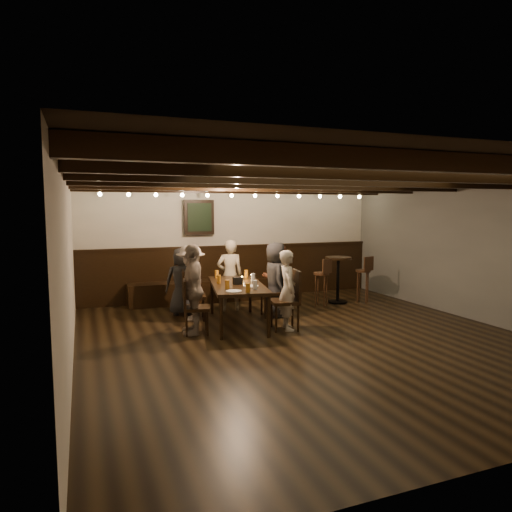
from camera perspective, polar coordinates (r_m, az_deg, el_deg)
name	(u,v)px	position (r m, az deg, el deg)	size (l,w,h in m)	color
room	(241,254)	(8.61, -1.88, 0.23)	(7.00, 7.00, 7.00)	black
dining_table	(237,287)	(7.60, -2.35, -3.92)	(1.16, 1.95, 0.69)	black
chair_left_near	(193,305)	(8.05, -7.87, -6.05)	(0.47, 0.47, 0.87)	black
chair_left_far	(195,317)	(7.17, -7.59, -7.59)	(0.45, 0.45, 0.85)	black
chair_right_near	(274,301)	(8.22, 2.24, -5.63)	(0.49, 0.49, 0.92)	black
chair_right_far	(286,311)	(7.36, 3.75, -6.93)	(0.51, 0.51, 0.95)	black
person_bench_left	(182,281)	(8.42, -9.26, -3.12)	(0.60, 0.39, 1.23)	#262628
person_bench_centre	(230,275)	(8.62, -3.29, -2.43)	(0.49, 0.32, 1.35)	gray
person_bench_right	(278,278)	(8.63, 2.78, -2.73)	(0.61, 0.48, 1.26)	brown
person_left_near	(191,282)	(7.97, -8.14, -3.29)	(0.85, 0.49, 1.32)	#B2A197
person_left_far	(193,289)	(7.08, -7.90, -4.12)	(0.82, 0.34, 1.40)	gray
person_right_near	(276,280)	(8.16, 2.46, -2.96)	(0.65, 0.43, 1.34)	#242326
person_right_far	(288,290)	(7.30, 3.99, -4.26)	(0.47, 0.31, 1.28)	#BCB09F
pint_a	(217,274)	(8.23, -4.94, -2.27)	(0.07, 0.07, 0.14)	#BF7219
pint_b	(246,274)	(8.25, -1.24, -2.24)	(0.07, 0.07, 0.14)	#BF7219
pint_c	(219,279)	(7.64, -4.68, -2.91)	(0.07, 0.07, 0.14)	#BF7219
pint_d	(253,277)	(7.82, -0.37, -2.69)	(0.07, 0.07, 0.14)	silver
pint_e	(227,285)	(7.11, -3.62, -3.58)	(0.07, 0.07, 0.14)	#BF7219
pint_f	(255,285)	(7.07, -0.14, -3.62)	(0.07, 0.07, 0.14)	silver
pint_g	(248,288)	(6.80, -1.02, -4.00)	(0.07, 0.07, 0.14)	#BF7219
plate_near	(234,291)	(6.88, -2.80, -4.42)	(0.24, 0.24, 0.01)	white
plate_far	(251,286)	(7.32, -0.63, -3.78)	(0.24, 0.24, 0.01)	white
condiment_caddy	(238,281)	(7.53, -2.30, -3.11)	(0.15, 0.10, 0.12)	black
candle	(242,279)	(7.89, -1.78, -2.94)	(0.05, 0.05, 0.05)	beige
high_top_table	(338,273)	(9.48, 10.22, -2.07)	(0.53, 0.53, 0.95)	black
bar_stool_left	(321,289)	(9.09, 8.17, -4.07)	(0.33, 0.35, 0.96)	#322010
bar_stool_right	(363,285)	(9.66, 13.22, -3.58)	(0.32, 0.34, 0.96)	#322010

